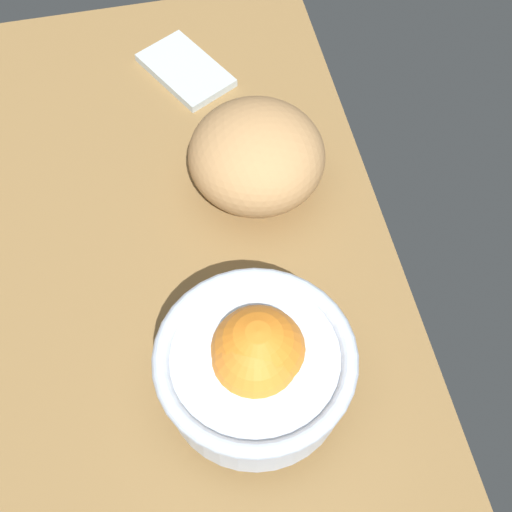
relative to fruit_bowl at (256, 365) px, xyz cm
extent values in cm
cube|color=olive|center=(21.85, 13.80, -7.96)|extent=(76.13, 65.06, 3.00)
cylinder|color=silver|center=(-0.14, 0.07, -5.32)|extent=(8.36, 8.36, 2.29)
cylinder|color=silver|center=(-0.14, 0.07, -1.07)|extent=(17.04, 17.04, 6.20)
torus|color=silver|center=(-0.14, 0.07, 2.03)|extent=(18.64, 18.64, 1.60)
sphere|color=orange|center=(0.78, -0.39, 0.81)|extent=(8.97, 8.97, 8.97)
sphere|color=orange|center=(-0.14, 0.07, 0.70)|extent=(8.36, 8.36, 8.36)
sphere|color=orange|center=(-0.14, 0.07, 0.65)|extent=(8.10, 8.10, 8.10)
sphere|color=orange|center=(-0.14, 0.07, 0.63)|extent=(8.00, 8.00, 8.00)
ellipsoid|color=tan|center=(25.22, -5.52, -1.16)|extent=(21.64, 21.64, 10.60)
cube|color=silver|center=(45.10, -0.39, -5.93)|extent=(14.27, 12.24, 1.07)
camera|label=1|loc=(-27.96, 5.99, 64.31)|focal=53.19mm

